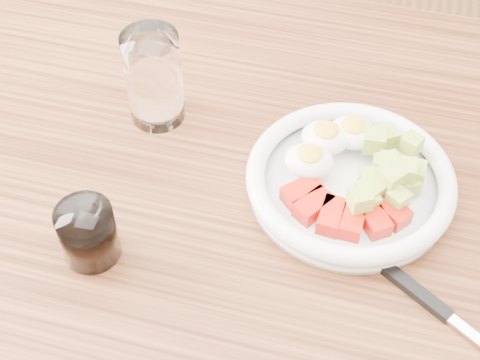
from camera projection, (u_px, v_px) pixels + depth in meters
name	position (u px, v px, depth m)	size (l,w,h in m)	color
dining_table	(245.00, 252.00, 0.87)	(1.50, 0.90, 0.77)	brown
bowl	(350.00, 178.00, 0.79)	(0.25, 0.25, 0.06)	white
fork	(432.00, 303.00, 0.70)	(0.20, 0.13, 0.01)	black
water_glass	(154.00, 78.00, 0.85)	(0.07, 0.07, 0.13)	white
coffee_glass	(88.00, 234.00, 0.73)	(0.06, 0.06, 0.07)	white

